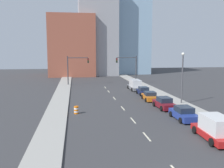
% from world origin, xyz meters
% --- Properties ---
extents(sidewalk_left, '(2.79, 97.64, 0.18)m').
position_xyz_m(sidewalk_left, '(-8.72, 48.82, 0.09)').
color(sidewalk_left, '#9E9B93').
rests_on(sidewalk_left, ground).
extents(sidewalk_right, '(2.79, 97.64, 0.18)m').
position_xyz_m(sidewalk_right, '(8.72, 48.82, 0.09)').
color(sidewalk_right, '#9E9B93').
rests_on(sidewalk_right, ground).
extents(lane_stripe_at_9m, '(0.16, 2.40, 0.01)m').
position_xyz_m(lane_stripe_at_9m, '(0.00, 8.95, 0.00)').
color(lane_stripe_at_9m, beige).
rests_on(lane_stripe_at_9m, ground).
extents(lane_stripe_at_14m, '(0.16, 2.40, 0.01)m').
position_xyz_m(lane_stripe_at_14m, '(0.00, 14.35, 0.00)').
color(lane_stripe_at_14m, beige).
rests_on(lane_stripe_at_14m, ground).
extents(lane_stripe_at_20m, '(0.16, 2.40, 0.01)m').
position_xyz_m(lane_stripe_at_20m, '(0.00, 20.38, 0.00)').
color(lane_stripe_at_20m, beige).
rests_on(lane_stripe_at_20m, ground).
extents(lane_stripe_at_28m, '(0.16, 2.40, 0.01)m').
position_xyz_m(lane_stripe_at_28m, '(0.00, 27.75, 0.00)').
color(lane_stripe_at_28m, beige).
rests_on(lane_stripe_at_28m, ground).
extents(lane_stripe_at_35m, '(0.16, 2.40, 0.01)m').
position_xyz_m(lane_stripe_at_35m, '(0.00, 34.79, 0.00)').
color(lane_stripe_at_35m, beige).
rests_on(lane_stripe_at_35m, ground).
extents(lane_stripe_at_40m, '(0.16, 2.40, 0.01)m').
position_xyz_m(lane_stripe_at_40m, '(0.00, 40.23, 0.00)').
color(lane_stripe_at_40m, beige).
rests_on(lane_stripe_at_40m, ground).
extents(building_brick_left, '(14.00, 16.00, 18.63)m').
position_xyz_m(building_brick_left, '(-7.09, 69.87, 9.31)').
color(building_brick_left, '#9E513D').
rests_on(building_brick_left, ground).
extents(building_office_center, '(12.00, 20.00, 28.77)m').
position_xyz_m(building_office_center, '(1.21, 73.87, 14.39)').
color(building_office_center, '#99999E').
rests_on(building_office_center, ground).
extents(building_glass_right, '(13.00, 20.00, 27.10)m').
position_xyz_m(building_glass_right, '(12.29, 77.87, 13.55)').
color(building_glass_right, '#8CADC6').
rests_on(building_glass_right, ground).
extents(traffic_signal_left, '(4.88, 0.35, 6.61)m').
position_xyz_m(traffic_signal_left, '(-6.55, 44.87, 4.31)').
color(traffic_signal_left, '#38383D').
rests_on(traffic_signal_left, ground).
extents(traffic_signal_right, '(4.88, 0.35, 6.61)m').
position_xyz_m(traffic_signal_right, '(6.52, 44.87, 4.31)').
color(traffic_signal_right, '#38383D').
rests_on(traffic_signal_right, ground).
extents(traffic_barrel, '(0.56, 0.56, 0.95)m').
position_xyz_m(traffic_barrel, '(-6.26, 18.35, 0.47)').
color(traffic_barrel, orange).
rests_on(traffic_barrel, ground).
extents(street_lamp, '(0.44, 0.44, 7.50)m').
position_xyz_m(street_lamp, '(9.02, 21.88, 4.40)').
color(street_lamp, '#4C4C51').
rests_on(street_lamp, ground).
extents(box_truck_red, '(2.60, 5.34, 2.12)m').
position_xyz_m(box_truck_red, '(5.68, 7.30, 1.01)').
color(box_truck_red, red).
rests_on(box_truck_red, ground).
extents(sedan_blue, '(2.21, 4.58, 1.50)m').
position_xyz_m(sedan_blue, '(5.77, 13.90, 0.68)').
color(sedan_blue, navy).
rests_on(sedan_blue, ground).
extents(sedan_maroon, '(2.18, 4.60, 1.54)m').
position_xyz_m(sedan_maroon, '(5.52, 19.51, 0.70)').
color(sedan_maroon, maroon).
rests_on(sedan_maroon, ground).
extents(sedan_orange, '(2.30, 4.42, 1.37)m').
position_xyz_m(sedan_orange, '(5.31, 25.30, 0.63)').
color(sedan_orange, orange).
rests_on(sedan_orange, ground).
extents(sedan_navy, '(2.03, 4.25, 1.40)m').
position_xyz_m(sedan_navy, '(5.67, 30.30, 0.64)').
color(sedan_navy, '#141E47').
rests_on(sedan_navy, ground).
extents(box_truck_gray, '(2.22, 5.77, 2.09)m').
position_xyz_m(box_truck_gray, '(5.48, 35.93, 0.99)').
color(box_truck_gray, slate).
rests_on(box_truck_gray, ground).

